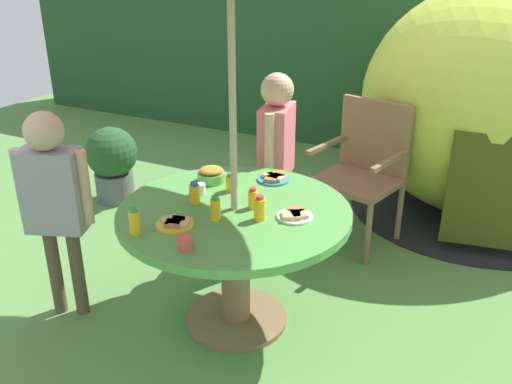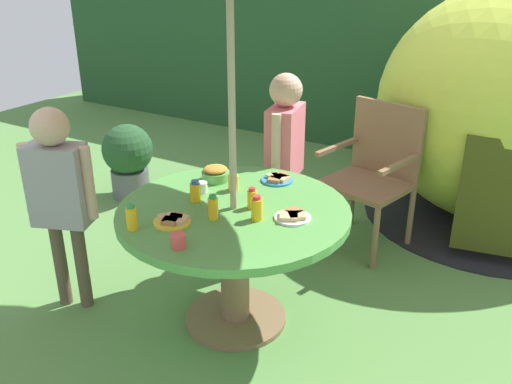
# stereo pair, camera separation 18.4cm
# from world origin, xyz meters

# --- Properties ---
(ground_plane) EXTENTS (10.00, 10.00, 0.02)m
(ground_plane) POSITION_xyz_m (0.00, 0.00, -0.01)
(ground_plane) COLOR #548442
(hedge_backdrop) EXTENTS (9.00, 0.70, 1.71)m
(hedge_backdrop) POSITION_xyz_m (0.00, 3.42, 0.85)
(hedge_backdrop) COLOR #234C28
(hedge_backdrop) RESTS_ON ground_plane
(garden_table) EXTENTS (1.21, 1.21, 0.70)m
(garden_table) POSITION_xyz_m (0.00, 0.00, 0.54)
(garden_table) COLOR brown
(garden_table) RESTS_ON ground_plane
(wooden_chair) EXTENTS (0.63, 0.59, 0.99)m
(wooden_chair) POSITION_xyz_m (0.31, 1.29, 0.56)
(wooden_chair) COLOR brown
(wooden_chair) RESTS_ON ground_plane
(dome_tent) EXTENTS (2.22, 2.22, 1.75)m
(dome_tent) POSITION_xyz_m (0.99, 2.15, 0.87)
(dome_tent) COLOR #B2C63F
(dome_tent) RESTS_ON ground_plane
(potted_plant) EXTENTS (0.42, 0.42, 0.63)m
(potted_plant) POSITION_xyz_m (-1.69, 0.99, 0.34)
(potted_plant) COLOR #595960
(potted_plant) RESTS_ON ground_plane
(child_in_pink_shirt) EXTENTS (0.23, 0.41, 1.23)m
(child_in_pink_shirt) POSITION_xyz_m (-0.16, 0.85, 0.79)
(child_in_pink_shirt) COLOR #3F3F47
(child_in_pink_shirt) RESTS_ON ground_plane
(child_in_grey_shirt) EXTENTS (0.38, 0.27, 1.19)m
(child_in_grey_shirt) POSITION_xyz_m (-0.89, -0.35, 0.76)
(child_in_grey_shirt) COLOR brown
(child_in_grey_shirt) RESTS_ON ground_plane
(snack_bowl) EXTENTS (0.16, 0.16, 0.09)m
(snack_bowl) POSITION_xyz_m (-0.29, 0.26, 0.74)
(snack_bowl) COLOR #66B259
(snack_bowl) RESTS_ON garden_table
(plate_mid_right) EXTENTS (0.18, 0.18, 0.03)m
(plate_mid_right) POSITION_xyz_m (0.02, 0.44, 0.71)
(plate_mid_right) COLOR #338CD8
(plate_mid_right) RESTS_ON garden_table
(plate_back_edge) EXTENTS (0.19, 0.19, 0.03)m
(plate_back_edge) POSITION_xyz_m (-0.16, -0.30, 0.71)
(plate_back_edge) COLOR yellow
(plate_back_edge) RESTS_ON garden_table
(plate_far_right) EXTENTS (0.18, 0.18, 0.03)m
(plate_far_right) POSITION_xyz_m (0.32, 0.04, 0.71)
(plate_far_right) COLOR white
(plate_far_right) RESTS_ON garden_table
(juice_bottle_near_left) EXTENTS (0.05, 0.05, 0.11)m
(juice_bottle_near_left) POSITION_xyz_m (0.08, 0.05, 0.75)
(juice_bottle_near_left) COLOR yellow
(juice_bottle_near_left) RESTS_ON garden_table
(juice_bottle_near_right) EXTENTS (0.06, 0.06, 0.11)m
(juice_bottle_near_right) POSITION_xyz_m (-0.13, 0.19, 0.75)
(juice_bottle_near_right) COLOR yellow
(juice_bottle_near_right) RESTS_ON garden_table
(juice_bottle_far_left) EXTENTS (0.05, 0.05, 0.13)m
(juice_bottle_far_left) POSITION_xyz_m (-0.28, -0.45, 0.76)
(juice_bottle_far_left) COLOR yellow
(juice_bottle_far_left) RESTS_ON garden_table
(juice_bottle_center_front) EXTENTS (0.05, 0.05, 0.13)m
(juice_bottle_center_front) POSITION_xyz_m (-0.02, -0.15, 0.76)
(juice_bottle_center_front) COLOR yellow
(juice_bottle_center_front) RESTS_ON garden_table
(juice_bottle_center_back) EXTENTS (0.06, 0.06, 0.12)m
(juice_bottle_center_back) POSITION_xyz_m (-0.22, -0.03, 0.75)
(juice_bottle_center_back) COLOR yellow
(juice_bottle_center_back) RESTS_ON garden_table
(juice_bottle_mid_left) EXTENTS (0.06, 0.06, 0.13)m
(juice_bottle_mid_left) POSITION_xyz_m (0.17, -0.05, 0.76)
(juice_bottle_mid_left) COLOR yellow
(juice_bottle_mid_left) RESTS_ON garden_table
(cup_near) EXTENTS (0.07, 0.07, 0.07)m
(cup_near) POSITION_xyz_m (0.01, -0.47, 0.73)
(cup_near) COLOR #E04C47
(cup_near) RESTS_ON garden_table
(cup_far) EXTENTS (0.06, 0.06, 0.06)m
(cup_far) POSITION_xyz_m (-0.26, 0.08, 0.73)
(cup_far) COLOR white
(cup_far) RESTS_ON garden_table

